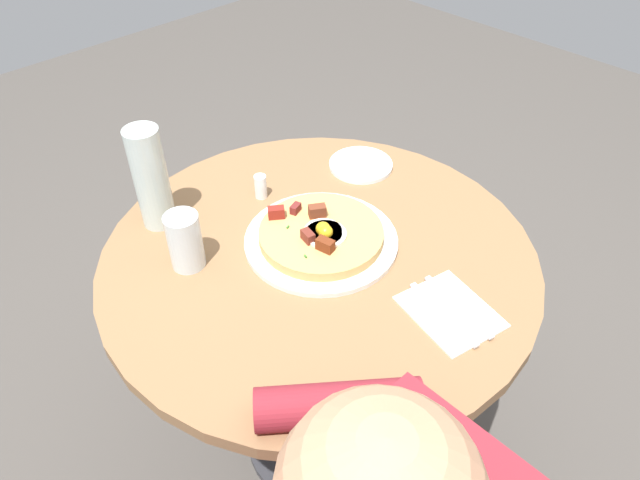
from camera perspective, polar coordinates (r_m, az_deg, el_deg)
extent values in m
plane|color=#4C4742|center=(1.79, -0.08, -18.61)|extent=(6.00, 6.00, 0.00)
cylinder|color=olive|center=(1.23, -0.11, -1.69)|extent=(0.90, 0.90, 0.03)
cylinder|color=#333338|center=(1.50, -0.09, -11.90)|extent=(0.11, 0.11, 0.69)
cylinder|color=#333338|center=(1.78, -0.08, -18.42)|extent=(0.41, 0.41, 0.02)
cylinder|color=maroon|center=(0.94, 1.82, -15.66)|extent=(0.24, 0.22, 0.07)
cylinder|color=white|center=(1.24, 0.11, -0.04)|extent=(0.32, 0.32, 0.01)
cylinder|color=tan|center=(1.22, 0.11, 0.56)|extent=(0.26, 0.26, 0.02)
cylinder|color=white|center=(1.20, 0.56, 0.54)|extent=(0.09, 0.09, 0.01)
sphere|color=yellow|center=(1.20, 0.56, 0.76)|extent=(0.03, 0.03, 0.03)
cylinder|color=white|center=(1.20, 0.42, 0.59)|extent=(0.07, 0.07, 0.01)
sphere|color=yellow|center=(1.20, 0.42, 0.81)|extent=(0.03, 0.03, 0.03)
cylinder|color=white|center=(1.21, 0.30, 0.86)|extent=(0.08, 0.08, 0.01)
sphere|color=yellow|center=(1.21, 0.30, 1.07)|extent=(0.03, 0.03, 0.03)
cube|color=maroon|center=(1.25, -4.26, 2.68)|extent=(0.04, 0.04, 0.02)
cube|color=maroon|center=(1.26, -2.39, 3.08)|extent=(0.03, 0.02, 0.02)
cube|color=maroon|center=(1.16, 0.51, -0.47)|extent=(0.03, 0.04, 0.03)
cube|color=maroon|center=(1.19, -1.18, 0.37)|extent=(0.02, 0.03, 0.02)
cube|color=brown|center=(1.25, -0.27, 2.83)|extent=(0.04, 0.04, 0.03)
cube|color=#387F2D|center=(1.22, -3.14, 1.28)|extent=(0.01, 0.01, 0.00)
cube|color=#387F2D|center=(1.21, -0.09, 0.71)|extent=(0.01, 0.00, 0.00)
cube|color=#387F2D|center=(1.24, 0.94, 1.97)|extent=(0.01, 0.01, 0.00)
cube|color=#387F2D|center=(1.20, -0.81, 0.48)|extent=(0.01, 0.01, 0.00)
cube|color=#387F2D|center=(1.15, -1.42, -1.57)|extent=(0.00, 0.01, 0.00)
cylinder|color=white|center=(1.47, 3.98, 7.29)|extent=(0.16, 0.16, 0.01)
cube|color=white|center=(1.12, 12.50, -6.79)|extent=(0.17, 0.20, 0.00)
cube|color=silver|center=(1.11, 11.84, -7.01)|extent=(0.05, 0.18, 0.00)
cube|color=silver|center=(1.13, 13.22, -6.26)|extent=(0.05, 0.18, 0.00)
cylinder|color=silver|center=(1.18, -12.96, -0.09)|extent=(0.07, 0.07, 0.12)
cylinder|color=silver|center=(1.27, -16.08, 5.76)|extent=(0.07, 0.07, 0.23)
cylinder|color=white|center=(1.35, -5.78, 5.18)|extent=(0.03, 0.03, 0.06)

